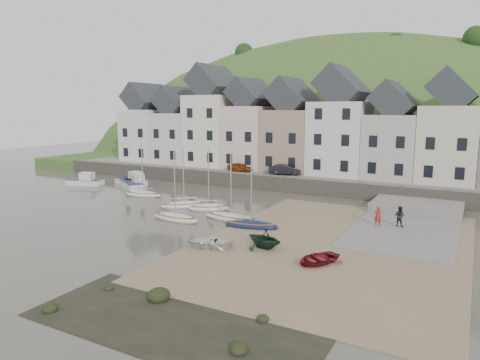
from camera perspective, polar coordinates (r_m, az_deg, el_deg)
The scene contains 25 objects.
ground at distance 37.23m, azimuth -4.45°, elevation -5.89°, with size 160.00×160.00×0.00m, color #4D473C.
quay_land at distance 65.72m, azimuth 10.92°, elevation 1.32°, with size 90.00×30.00×1.50m, color #3B6026.
quay_street at distance 54.87m, azimuth 7.27°, elevation 0.68°, with size 70.00×7.00×0.10m, color slate.
seawall at distance 51.77m, azimuth 5.84°, elevation -0.55°, with size 70.00×1.20×1.80m, color slate.
beach at distance 32.77m, azimuth 12.08°, elevation -8.16°, with size 18.00×26.00×0.06m, color #7E674C.
slipway at distance 39.56m, azimuth 21.02°, elevation -5.49°, with size 8.00×18.00×0.12m, color slate.
hillside at distance 97.42m, azimuth 12.83°, elevation -7.42°, with size 134.40×84.00×84.00m.
townhouse_terrace at distance 57.00m, azimuth 10.34°, elevation 6.76°, with size 61.05×8.00×13.93m.
sailboat_0 at distance 50.13m, azimuth -12.49°, elevation -1.79°, with size 4.54×2.28×6.32m.
sailboat_1 at distance 43.89m, azimuth -7.31°, elevation -3.23°, with size 4.47×4.16×6.32m.
sailboat_2 at distance 39.01m, azimuth -8.40°, elevation -4.86°, with size 4.84×1.72×6.32m.
sailboat_3 at distance 42.51m, azimuth -4.07°, elevation -3.58°, with size 4.13×3.37×6.32m.
sailboat_4 at distance 38.62m, azimuth -1.18°, elevation -4.90°, with size 5.54×1.88×6.32m.
sailboat_5 at distance 36.25m, azimuth 1.47°, elevation -5.86°, with size 4.76×2.40×6.32m.
motorboat_0 at distance 55.93m, azimuth -13.75°, elevation -0.36°, with size 5.35×4.30×1.70m.
motorboat_1 at distance 59.35m, azimuth -19.51°, elevation -0.08°, with size 4.85×2.95×1.70m.
motorboat_2 at distance 58.19m, azimuth -13.90°, elevation 0.01°, with size 5.22×2.86×1.70m.
rowboat_white at distance 31.32m, azimuth -3.99°, elevation -8.09°, with size 2.35×3.29×0.68m, color silver.
rowboat_green at distance 30.91m, azimuth 3.19°, elevation -7.55°, with size 2.40×2.79×1.47m, color black.
rowboat_red at distance 28.49m, azimuth 10.04°, elevation -10.04°, with size 2.26×3.17×0.66m, color maroon.
person_red at distance 38.15m, azimuth 17.53°, elevation -4.51°, with size 0.58×0.38×1.60m, color maroon.
person_dark at distance 38.49m, azimuth 20.08°, elevation -4.44°, with size 0.83×0.65×1.70m, color black.
car_left at distance 56.95m, azimuth 0.00°, elevation 1.71°, with size 1.37×3.41×1.16m, color brown.
car_right at distance 54.24m, azimuth 5.87°, elevation 1.36°, with size 1.39×3.99×1.32m, color black.
shore_rocks at distance 21.74m, azimuth -8.95°, elevation -17.29°, with size 14.00×6.00×0.76m.
Camera 1 is at (19.66, -30.06, 9.80)m, focal length 32.72 mm.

